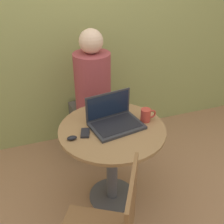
# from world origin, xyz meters

# --- Properties ---
(ground_plane) EXTENTS (12.00, 12.00, 0.00)m
(ground_plane) POSITION_xyz_m (0.00, 0.00, 0.00)
(ground_plane) COLOR #9E704C
(back_wall) EXTENTS (7.00, 0.05, 2.60)m
(back_wall) POSITION_xyz_m (0.00, 1.01, 1.30)
(back_wall) COLOR #939956
(back_wall) RESTS_ON ground_plane
(round_table) EXTENTS (0.77, 0.77, 0.71)m
(round_table) POSITION_xyz_m (0.00, 0.00, 0.53)
(round_table) COLOR #4C4C51
(round_table) RESTS_ON ground_plane
(laptop) EXTENTS (0.40, 0.32, 0.22)m
(laptop) POSITION_xyz_m (0.03, 0.03, 0.75)
(laptop) COLOR #2D2D33
(laptop) RESTS_ON round_table
(cell_phone) EXTENTS (0.09, 0.12, 0.02)m
(cell_phone) POSITION_xyz_m (-0.20, -0.01, 0.71)
(cell_phone) COLOR black
(cell_phone) RESTS_ON round_table
(computer_mouse) EXTENTS (0.07, 0.04, 0.03)m
(computer_mouse) POSITION_xyz_m (-0.30, -0.05, 0.72)
(computer_mouse) COLOR black
(computer_mouse) RESTS_ON round_table
(coffee_cup) EXTENTS (0.12, 0.07, 0.10)m
(coffee_cup) POSITION_xyz_m (0.27, 0.01, 0.75)
(coffee_cup) COLOR #B2382D
(coffee_cup) RESTS_ON round_table
(person_seated) EXTENTS (0.35, 0.52, 1.27)m
(person_seated) POSITION_xyz_m (0.03, 0.67, 0.53)
(person_seated) COLOR #4C4742
(person_seated) RESTS_ON ground_plane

